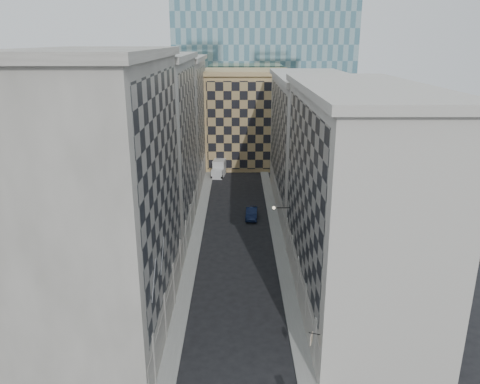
{
  "coord_description": "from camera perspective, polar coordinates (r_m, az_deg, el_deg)",
  "views": [
    {
      "loc": [
        0.08,
        -25.71,
        24.3
      ],
      "look_at": [
        0.3,
        12.41,
        11.87
      ],
      "focal_mm": 35.0,
      "sensor_mm": 36.0,
      "label": 1
    }
  ],
  "objects": [
    {
      "name": "sidewalk_west",
      "position": [
        60.99,
        -5.34,
        -5.44
      ],
      "size": [
        1.5,
        100.0,
        0.15
      ],
      "primitive_type": "cube",
      "color": "gray",
      "rests_on": "ground"
    },
    {
      "name": "sidewalk_east",
      "position": [
        60.97,
        4.58,
        -5.42
      ],
      "size": [
        1.5,
        100.0,
        0.15
      ],
      "primitive_type": "cube",
      "color": "gray",
      "rests_on": "ground"
    },
    {
      "name": "bldg_left_a",
      "position": [
        40.3,
        -16.1,
        -0.72
      ],
      "size": [
        10.8,
        22.8,
        23.7
      ],
      "color": "gray",
      "rests_on": "ground"
    },
    {
      "name": "bldg_left_b",
      "position": [
        61.12,
        -10.7,
        5.48
      ],
      "size": [
        10.8,
        22.8,
        22.7
      ],
      "color": "gray",
      "rests_on": "ground"
    },
    {
      "name": "bldg_left_c",
      "position": [
        82.56,
        -8.05,
        8.48
      ],
      "size": [
        10.8,
        22.8,
        21.7
      ],
      "color": "gray",
      "rests_on": "ground"
    },
    {
      "name": "bldg_right_a",
      "position": [
        44.38,
        13.77,
        -0.85
      ],
      "size": [
        10.8,
        26.8,
        20.7
      ],
      "color": "#BBB4AB",
      "rests_on": "ground"
    },
    {
      "name": "bldg_right_b",
      "position": [
        70.08,
        8.6,
        5.95
      ],
      "size": [
        10.8,
        28.8,
        19.7
      ],
      "color": "#BBB4AB",
      "rests_on": "ground"
    },
    {
      "name": "tan_block",
      "position": [
        94.8,
        0.84,
        9.03
      ],
      "size": [
        16.8,
        14.8,
        18.8
      ],
      "color": "tan",
      "rests_on": "ground"
    },
    {
      "name": "church_tower",
      "position": [
        107.75,
        -0.4,
        19.46
      ],
      "size": [
        7.2,
        7.2,
        51.5
      ],
      "color": "#2C2822",
      "rests_on": "ground"
    },
    {
      "name": "flagpoles_left",
      "position": [
        36.16,
        -9.94,
        -9.04
      ],
      "size": [
        0.1,
        6.33,
        2.33
      ],
      "color": "gray",
      "rests_on": "ground"
    },
    {
      "name": "bracket_lamp",
      "position": [
        53.08,
        4.34,
        -1.94
      ],
      "size": [
        1.98,
        0.36,
        0.36
      ],
      "color": "black",
      "rests_on": "ground"
    },
    {
      "name": "box_truck",
      "position": [
        87.78,
        -2.58,
        2.82
      ],
      "size": [
        2.78,
        5.49,
        2.89
      ],
      "rotation": [
        0.0,
        0.0,
        -0.13
      ],
      "color": "silver",
      "rests_on": "ground"
    },
    {
      "name": "dark_car",
      "position": [
        66.82,
        1.42,
        -2.59
      ],
      "size": [
        1.86,
        4.65,
        1.5
      ],
      "primitive_type": "imported",
      "rotation": [
        0.0,
        0.0,
        -0.06
      ],
      "color": "#101B3D",
      "rests_on": "ground"
    },
    {
      "name": "shop_sign",
      "position": [
        35.66,
        8.73,
        -17.21
      ],
      "size": [
        0.81,
        0.71,
        0.81
      ],
      "rotation": [
        0.0,
        0.0,
        -0.32
      ],
      "color": "black",
      "rests_on": "ground"
    }
  ]
}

